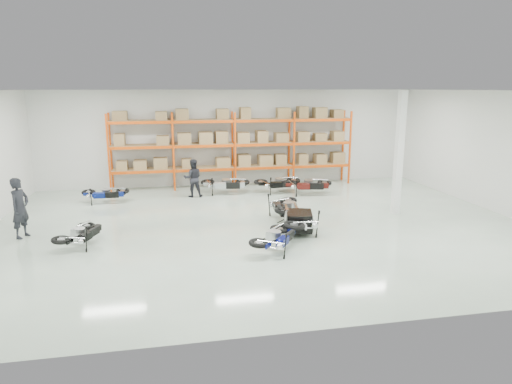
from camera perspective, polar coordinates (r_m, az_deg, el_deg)
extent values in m
plane|color=silver|center=(15.65, 0.71, -4.15)|extent=(18.00, 18.00, 0.00)
plane|color=white|center=(14.96, 0.75, 12.56)|extent=(18.00, 18.00, 0.00)
plane|color=silver|center=(21.98, -3.01, 6.79)|extent=(18.00, 0.00, 18.00)
plane|color=silver|center=(8.56, 10.33, -3.20)|extent=(18.00, 0.00, 18.00)
plane|color=silver|center=(19.11, 28.28, 4.34)|extent=(0.00, 14.00, 14.00)
cube|color=#D7480B|center=(20.99, -17.96, 4.51)|extent=(0.08, 0.08, 3.50)
cube|color=#D7480B|center=(21.88, -17.69, 4.85)|extent=(0.08, 0.08, 3.50)
cube|color=#D7480B|center=(20.84, -10.28, 4.88)|extent=(0.08, 0.08, 3.50)
cube|color=#D7480B|center=(21.73, -10.32, 5.20)|extent=(0.08, 0.08, 3.50)
cube|color=#D7480B|center=(21.06, -2.61, 5.15)|extent=(0.08, 0.08, 3.50)
cube|color=#D7480B|center=(21.94, -2.96, 5.46)|extent=(0.08, 0.08, 3.50)
cube|color=#D7480B|center=(21.64, 4.77, 5.33)|extent=(0.08, 0.08, 3.50)
cube|color=#D7480B|center=(22.50, 4.15, 5.63)|extent=(0.08, 0.08, 3.50)
cube|color=#D7480B|center=(22.56, 11.66, 5.42)|extent=(0.08, 0.08, 3.50)
cube|color=#D7480B|center=(23.39, 10.82, 5.72)|extent=(0.08, 0.08, 3.50)
cube|color=#D7480B|center=(21.00, -14.01, 2.41)|extent=(2.70, 0.08, 0.12)
cube|color=#D7480B|center=(21.89, -13.90, 2.83)|extent=(2.70, 0.08, 0.12)
cube|color=#94794C|center=(21.43, -13.96, 2.81)|extent=(2.68, 0.88, 0.02)
cube|color=#94794C|center=(21.39, -14.00, 3.41)|extent=(2.40, 0.70, 0.44)
cube|color=#D7480B|center=(21.03, -6.37, 2.73)|extent=(2.70, 0.08, 0.12)
cube|color=#D7480B|center=(21.92, -6.57, 3.14)|extent=(2.70, 0.08, 0.12)
cube|color=#94794C|center=(21.46, -6.47, 3.12)|extent=(2.68, 0.88, 0.02)
cube|color=#94794C|center=(21.43, -6.49, 3.73)|extent=(2.40, 0.70, 0.44)
cube|color=#D7480B|center=(21.44, 1.12, 3.00)|extent=(2.70, 0.08, 0.12)
cube|color=#D7480B|center=(22.31, 0.63, 3.39)|extent=(2.70, 0.08, 0.12)
cube|color=#94794C|center=(21.86, 0.87, 3.38)|extent=(2.68, 0.88, 0.02)
cube|color=#94794C|center=(21.82, 0.87, 3.98)|extent=(2.40, 0.70, 0.44)
cube|color=#D7480B|center=(22.19, 8.22, 3.21)|extent=(2.70, 0.08, 0.12)
cube|color=#D7480B|center=(23.03, 7.48, 3.59)|extent=(2.70, 0.08, 0.12)
cube|color=#94794C|center=(22.60, 7.85, 3.58)|extent=(2.68, 0.88, 0.02)
cube|color=#94794C|center=(22.56, 7.87, 4.15)|extent=(2.40, 0.70, 0.44)
cube|color=#D7480B|center=(20.84, -14.17, 5.38)|extent=(2.70, 0.08, 0.12)
cube|color=#D7480B|center=(21.73, -14.06, 5.69)|extent=(2.70, 0.08, 0.12)
cube|color=#94794C|center=(21.27, -14.12, 5.72)|extent=(2.68, 0.88, 0.02)
cube|color=#94794C|center=(21.25, -14.16, 6.34)|extent=(2.40, 0.70, 0.44)
cube|color=#D7480B|center=(20.87, -6.44, 5.71)|extent=(2.70, 0.08, 0.12)
cube|color=#D7480B|center=(21.76, -6.64, 6.00)|extent=(2.70, 0.08, 0.12)
cube|color=#94794C|center=(21.31, -6.55, 6.04)|extent=(2.68, 0.88, 0.02)
cube|color=#94794C|center=(21.28, -6.57, 6.66)|extent=(2.40, 0.70, 0.44)
cube|color=#D7480B|center=(21.27, 1.13, 5.92)|extent=(2.70, 0.08, 0.12)
cube|color=#D7480B|center=(22.15, 0.64, 6.20)|extent=(2.70, 0.08, 0.12)
cube|color=#94794C|center=(21.70, 0.88, 6.25)|extent=(2.68, 0.88, 0.02)
cube|color=#94794C|center=(21.68, 0.88, 6.85)|extent=(2.40, 0.70, 0.44)
cube|color=#D7480B|center=(22.03, 8.31, 6.03)|extent=(2.70, 0.08, 0.12)
cube|color=#D7480B|center=(22.88, 7.56, 6.31)|extent=(2.70, 0.08, 0.12)
cube|color=#94794C|center=(22.45, 7.93, 6.35)|extent=(2.68, 0.88, 0.02)
cube|color=#94794C|center=(22.42, 7.95, 6.93)|extent=(2.40, 0.70, 0.44)
cube|color=#D7480B|center=(20.73, -14.34, 8.40)|extent=(2.70, 0.08, 0.12)
cube|color=#D7480B|center=(21.62, -14.22, 8.58)|extent=(2.70, 0.08, 0.12)
cube|color=#94794C|center=(21.17, -14.29, 8.68)|extent=(2.68, 0.88, 0.02)
cube|color=#94794C|center=(21.16, -14.32, 9.30)|extent=(2.40, 0.70, 0.44)
cube|color=#D7480B|center=(20.76, -6.52, 8.72)|extent=(2.70, 0.08, 0.12)
cube|color=#D7480B|center=(21.66, -6.72, 8.88)|extent=(2.70, 0.08, 0.12)
cube|color=#94794C|center=(21.20, -6.63, 8.99)|extent=(2.68, 0.88, 0.02)
cube|color=#94794C|center=(21.19, -6.64, 9.61)|extent=(2.40, 0.70, 0.44)
cube|color=#D7480B|center=(21.17, 1.14, 8.88)|extent=(2.70, 0.08, 0.12)
cube|color=#D7480B|center=(22.05, 0.65, 9.04)|extent=(2.70, 0.08, 0.12)
cube|color=#94794C|center=(21.60, 0.89, 9.15)|extent=(2.68, 0.88, 0.02)
cube|color=#94794C|center=(21.59, 0.89, 9.76)|extent=(2.40, 0.70, 0.44)
cube|color=#D7480B|center=(21.93, 8.40, 8.89)|extent=(2.70, 0.08, 0.12)
cube|color=#D7480B|center=(22.78, 7.65, 9.05)|extent=(2.70, 0.08, 0.12)
cube|color=#94794C|center=(22.35, 8.02, 9.15)|extent=(2.68, 0.88, 0.02)
cube|color=#94794C|center=(22.34, 8.04, 9.74)|extent=(2.40, 0.70, 0.44)
cube|color=white|center=(17.40, 17.44, 4.59)|extent=(0.25, 0.25, 4.50)
cube|color=black|center=(14.72, 5.44, -3.61)|extent=(1.00, 1.15, 0.58)
cube|color=yellow|center=(14.26, 6.01, -4.17)|extent=(0.17, 0.06, 0.12)
torus|color=black|center=(14.68, 3.93, -4.49)|extent=(0.08, 0.40, 0.40)
torus|color=black|center=(14.90, 6.89, -4.29)|extent=(0.08, 0.40, 0.40)
cylinder|color=black|center=(15.34, 4.73, -2.72)|extent=(0.27, 0.92, 0.04)
imported|color=black|center=(15.93, -27.40, -1.79)|extent=(0.69, 0.81, 1.90)
imported|color=black|center=(19.67, -7.89, 1.73)|extent=(0.80, 0.63, 1.63)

